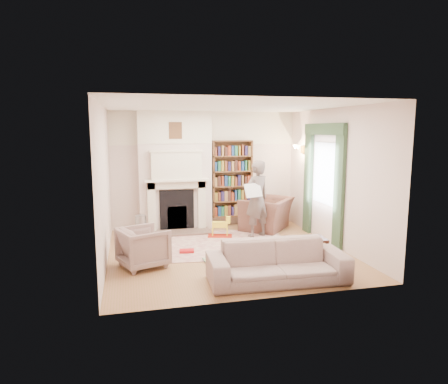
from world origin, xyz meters
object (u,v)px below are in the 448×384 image
object	(u,v)px
man_reading	(257,199)
coffee_table	(305,250)
rocking_horse	(220,227)
bookcase	(232,179)
armchair_left	(143,247)
armchair_reading	(267,214)
sofa	(277,262)
paraffin_heater	(141,228)

from	to	relation	value
man_reading	coffee_table	xyz separation A→B (m)	(0.32, -1.86, -0.63)
man_reading	rocking_horse	xyz separation A→B (m)	(-0.80, 0.14, -0.62)
bookcase	man_reading	world-z (taller)	bookcase
armchair_left	rocking_horse	size ratio (longest dim) A/B	1.43
bookcase	coffee_table	bearing A→B (deg)	-79.19
bookcase	rocking_horse	xyz separation A→B (m)	(-0.54, -1.04, -0.94)
armchair_reading	man_reading	bearing A→B (deg)	4.34
armchair_reading	armchair_left	bearing A→B (deg)	-14.57
bookcase	man_reading	size ratio (longest dim) A/B	1.08
armchair_reading	armchair_left	distance (m)	3.60
armchair_reading	coffee_table	distance (m)	2.47
armchair_reading	coffee_table	world-z (taller)	armchair_reading
armchair_left	man_reading	distance (m)	2.95
man_reading	armchair_left	bearing A→B (deg)	7.10
coffee_table	man_reading	bearing A→B (deg)	104.69
sofa	man_reading	size ratio (longest dim) A/B	1.27
man_reading	bookcase	bearing A→B (deg)	-99.82
man_reading	rocking_horse	size ratio (longest dim) A/B	3.20
armchair_left	sofa	xyz separation A→B (m)	(2.02, -1.20, -0.03)
paraffin_heater	rocking_horse	xyz separation A→B (m)	(1.71, -0.16, -0.04)
armchair_left	paraffin_heater	distance (m)	1.73
sofa	man_reading	world-z (taller)	man_reading
bookcase	rocking_horse	bearing A→B (deg)	-117.65
coffee_table	rocking_horse	size ratio (longest dim) A/B	1.31
bookcase	armchair_left	bearing A→B (deg)	-131.06
man_reading	rocking_horse	world-z (taller)	man_reading
sofa	coffee_table	bearing A→B (deg)	45.58
armchair_left	coffee_table	world-z (taller)	armchair_left
armchair_left	sofa	distance (m)	2.35
bookcase	armchair_reading	bearing A→B (deg)	-39.05
paraffin_heater	sofa	bearing A→B (deg)	-55.56
armchair_left	man_reading	xyz separation A→B (m)	(2.53, 1.43, 0.51)
paraffin_heater	armchair_left	bearing A→B (deg)	-90.31
bookcase	armchair_reading	world-z (taller)	bookcase
armchair_reading	rocking_horse	size ratio (longest dim) A/B	2.18
armchair_left	rocking_horse	xyz separation A→B (m)	(1.72, 1.56, -0.11)
bookcase	armchair_reading	xyz separation A→B (m)	(0.71, -0.58, -0.80)
bookcase	paraffin_heater	world-z (taller)	bookcase
bookcase	coffee_table	world-z (taller)	bookcase
armchair_reading	man_reading	world-z (taller)	man_reading
bookcase	sofa	world-z (taller)	bookcase
armchair_reading	armchair_left	size ratio (longest dim) A/B	1.52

